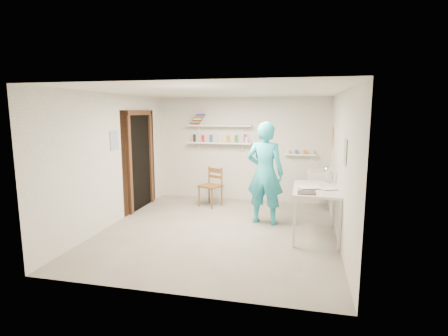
% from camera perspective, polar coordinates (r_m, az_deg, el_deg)
% --- Properties ---
extents(floor, '(4.00, 4.50, 0.02)m').
position_cam_1_polar(floor, '(6.28, -0.82, -10.17)').
color(floor, slate).
rests_on(floor, ground).
extents(ceiling, '(4.00, 4.50, 0.02)m').
position_cam_1_polar(ceiling, '(5.93, -0.87, 12.46)').
color(ceiling, silver).
rests_on(ceiling, wall_back).
extents(wall_back, '(4.00, 0.02, 2.40)m').
position_cam_1_polar(wall_back, '(8.18, 2.87, 3.08)').
color(wall_back, silver).
rests_on(wall_back, ground).
extents(wall_front, '(4.00, 0.02, 2.40)m').
position_cam_1_polar(wall_front, '(3.86, -8.73, -4.00)').
color(wall_front, silver).
rests_on(wall_front, ground).
extents(wall_left, '(0.02, 4.50, 2.40)m').
position_cam_1_polar(wall_left, '(6.74, -17.70, 1.33)').
color(wall_left, silver).
rests_on(wall_left, ground).
extents(wall_right, '(0.02, 4.50, 2.40)m').
position_cam_1_polar(wall_right, '(5.86, 18.65, 0.14)').
color(wall_right, silver).
rests_on(wall_right, ground).
extents(doorway_recess, '(0.02, 0.90, 2.00)m').
position_cam_1_polar(doorway_recess, '(7.67, -13.55, 0.92)').
color(doorway_recess, black).
rests_on(doorway_recess, wall_left).
extents(corridor_box, '(1.40, 1.50, 2.10)m').
position_cam_1_polar(corridor_box, '(8.01, -18.13, 1.41)').
color(corridor_box, brown).
rests_on(corridor_box, ground).
extents(door_lintel, '(0.06, 1.05, 0.10)m').
position_cam_1_polar(door_lintel, '(7.59, -13.72, 8.78)').
color(door_lintel, brown).
rests_on(door_lintel, wall_left).
extents(door_jamb_near, '(0.06, 0.10, 2.00)m').
position_cam_1_polar(door_jamb_near, '(7.23, -15.15, 0.35)').
color(door_jamb_near, brown).
rests_on(door_jamb_near, ground).
extents(door_jamb_far, '(0.06, 0.10, 2.00)m').
position_cam_1_polar(door_jamb_far, '(8.11, -11.87, 1.42)').
color(door_jamb_far, brown).
rests_on(door_jamb_far, ground).
extents(shelf_lower, '(1.50, 0.22, 0.03)m').
position_cam_1_polar(shelf_lower, '(8.14, -0.76, 4.12)').
color(shelf_lower, white).
rests_on(shelf_lower, wall_back).
extents(shelf_upper, '(1.50, 0.22, 0.03)m').
position_cam_1_polar(shelf_upper, '(8.12, -0.76, 6.94)').
color(shelf_upper, white).
rests_on(shelf_upper, wall_back).
extents(ledge_shelf, '(0.70, 0.14, 0.03)m').
position_cam_1_polar(ledge_shelf, '(7.98, 12.35, 2.15)').
color(ledge_shelf, white).
rests_on(ledge_shelf, wall_back).
extents(poster_left, '(0.01, 0.28, 0.36)m').
position_cam_1_polar(poster_left, '(6.74, -17.47, 4.33)').
color(poster_left, '#334C7F').
rests_on(poster_left, wall_left).
extents(poster_right_a, '(0.01, 0.34, 0.42)m').
position_cam_1_polar(poster_right_a, '(7.60, 17.27, 4.85)').
color(poster_right_a, '#995933').
rests_on(poster_right_a, wall_right).
extents(poster_right_b, '(0.01, 0.30, 0.38)m').
position_cam_1_polar(poster_right_b, '(5.27, 19.18, 2.44)').
color(poster_right_b, '#3F724C').
rests_on(poster_right_b, wall_right).
extents(belfast_sink, '(0.48, 0.60, 0.30)m').
position_cam_1_polar(belfast_sink, '(7.59, 15.23, -1.53)').
color(belfast_sink, white).
rests_on(belfast_sink, wall_right).
extents(man, '(0.76, 0.56, 1.90)m').
position_cam_1_polar(man, '(6.47, 6.71, -0.85)').
color(man, '#27ACC6').
rests_on(man, ground).
extents(wall_clock, '(0.34, 0.09, 0.34)m').
position_cam_1_polar(wall_clock, '(6.64, 6.66, 2.17)').
color(wall_clock, beige).
rests_on(wall_clock, man).
extents(wooden_chair, '(0.56, 0.55, 0.91)m').
position_cam_1_polar(wooden_chair, '(7.69, -2.23, -2.94)').
color(wooden_chair, brown).
rests_on(wooden_chair, ground).
extents(work_table, '(0.74, 1.24, 0.83)m').
position_cam_1_polar(work_table, '(6.06, 14.70, -6.99)').
color(work_table, silver).
rests_on(work_table, ground).
extents(desk_lamp, '(0.16, 0.16, 0.16)m').
position_cam_1_polar(desk_lamp, '(6.42, 16.61, -0.37)').
color(desk_lamp, silver).
rests_on(desk_lamp, work_table).
extents(spray_cans, '(1.26, 0.06, 0.17)m').
position_cam_1_polar(spray_cans, '(8.13, -0.76, 4.83)').
color(spray_cans, black).
rests_on(spray_cans, shelf_lower).
extents(book_stack, '(0.34, 0.14, 0.25)m').
position_cam_1_polar(book_stack, '(8.25, -4.31, 7.93)').
color(book_stack, red).
rests_on(book_stack, shelf_upper).
extents(ledge_pots, '(0.48, 0.07, 0.09)m').
position_cam_1_polar(ledge_pots, '(7.98, 12.36, 2.58)').
color(ledge_pots, silver).
rests_on(ledge_pots, ledge_shelf).
extents(papers, '(0.30, 0.22, 0.02)m').
position_cam_1_polar(papers, '(5.96, 14.86, -3.05)').
color(papers, silver).
rests_on(papers, work_table).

